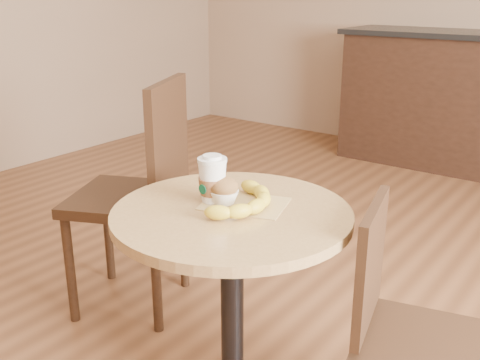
{
  "coord_description": "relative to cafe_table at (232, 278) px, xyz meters",
  "views": [
    {
      "loc": [
        0.94,
        -1.26,
        1.36
      ],
      "look_at": [
        0.04,
        -0.04,
        0.83
      ],
      "focal_mm": 42.0,
      "sensor_mm": 36.0,
      "label": 1
    }
  ],
  "objects": [
    {
      "name": "cafe_table",
      "position": [
        0.0,
        0.0,
        0.0
      ],
      "size": [
        0.69,
        0.69,
        0.75
      ],
      "color": "black",
      "rests_on": "ground"
    },
    {
      "name": "chair_left",
      "position": [
        -0.75,
        0.35,
        0.02
      ],
      "size": [
        0.59,
        0.59,
        1.01
      ],
      "rotation": [
        0.0,
        0.0,
        -1.14
      ],
      "color": "#331F12",
      "rests_on": "ground"
    },
    {
      "name": "chair_right",
      "position": [
        0.46,
        0.2,
        -0.09
      ],
      "size": [
        0.42,
        0.42,
        0.8
      ],
      "rotation": [
        0.0,
        0.0,
        1.81
      ],
      "color": "#331F12",
      "rests_on": "ground"
    },
    {
      "name": "kraft_bag",
      "position": [
        0.0,
        0.06,
        0.22
      ],
      "size": [
        0.28,
        0.24,
        0.0
      ],
      "primitive_type": "cube",
      "rotation": [
        0.0,
        0.0,
        0.3
      ],
      "color": "tan",
      "rests_on": "cafe_table"
    },
    {
      "name": "coffee_cup",
      "position": [
        -0.08,
        0.02,
        0.28
      ],
      "size": [
        0.09,
        0.09,
        0.14
      ],
      "rotation": [
        0.0,
        0.0,
        -0.09
      ],
      "color": "white",
      "rests_on": "cafe_table"
    },
    {
      "name": "muffin",
      "position": [
        -0.05,
        0.02,
        0.26
      ],
      "size": [
        0.09,
        0.09,
        0.08
      ],
      "color": "white",
      "rests_on": "kraft_bag"
    },
    {
      "name": "banana",
      "position": [
        0.02,
        0.03,
        0.24
      ],
      "size": [
        0.22,
        0.32,
        0.04
      ],
      "primitive_type": null,
      "rotation": [
        0.0,
        0.0,
        0.12
      ],
      "color": "gold",
      "rests_on": "kraft_bag"
    }
  ]
}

